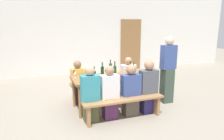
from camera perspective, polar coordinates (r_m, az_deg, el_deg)
ground_plane at (r=5.06m, az=-0.00°, el=-9.98°), size 24.00×24.00×0.00m
back_wall at (r=8.30m, az=-9.22°, el=10.11°), size 14.00×0.20×3.20m
wooden_door at (r=8.90m, az=5.12°, el=6.83°), size 0.90×0.06×2.10m
tasting_table at (r=4.85m, az=-0.00°, el=-2.71°), size 1.82×0.79×0.75m
bench_near at (r=4.33m, az=3.25°, el=-9.05°), size 1.72×0.30×0.45m
bench_far at (r=5.57m, az=-2.51°, el=-4.07°), size 1.72×0.30×0.45m
wine_bottle_0 at (r=4.83m, az=-2.66°, el=-0.27°), size 0.08×0.08×0.32m
wine_bottle_1 at (r=5.07m, az=4.95°, el=0.25°), size 0.07×0.07×0.32m
wine_bottle_2 at (r=4.78m, az=0.76°, el=-0.26°), size 0.08×0.08×0.35m
wine_bottle_3 at (r=4.75m, az=5.85°, el=-0.49°), size 0.07×0.07×0.33m
wine_bottle_4 at (r=4.44m, az=-4.84°, el=-1.54°), size 0.07×0.07×0.31m
wine_bottle_5 at (r=5.12m, az=-0.41°, el=0.56°), size 0.08×0.08×0.33m
wine_glass_0 at (r=4.90m, az=-10.26°, el=-0.30°), size 0.07×0.07×0.17m
wine_glass_1 at (r=4.96m, az=0.50°, el=0.25°), size 0.08×0.08×0.19m
wine_glass_2 at (r=4.91m, az=3.22°, el=0.02°), size 0.07×0.07×0.18m
wine_glass_3 at (r=4.64m, az=-5.48°, el=-0.85°), size 0.07×0.07×0.17m
wine_glass_4 at (r=4.76m, az=-10.01°, el=-0.64°), size 0.07×0.07×0.18m
seated_guest_near_0 at (r=4.19m, az=-5.93°, el=-6.89°), size 0.36×0.24×1.16m
seated_guest_near_1 at (r=4.31m, az=-0.65°, el=-6.53°), size 0.37×0.24×1.12m
seated_guest_near_2 at (r=4.49m, az=5.14°, el=-5.82°), size 0.41×0.24×1.12m
seated_guest_near_3 at (r=4.67m, az=9.86°, el=-4.81°), size 0.40×0.24×1.18m
seated_guest_far_0 at (r=5.22m, az=-9.24°, el=-3.53°), size 0.33×0.24×1.07m
seated_guest_far_1 at (r=5.62m, az=4.43°, el=-2.21°), size 0.38×0.24×1.08m
standing_host at (r=5.31m, az=14.93°, el=-0.10°), size 0.36×0.24×1.66m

